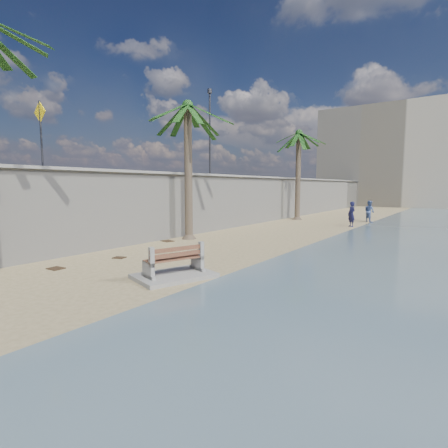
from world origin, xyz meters
The scene contains 14 objects.
ground_plane centered at (0.00, 0.00, 0.00)m, with size 140.00×140.00×0.00m, color tan.
seawall centered at (-5.20, 20.00, 1.75)m, with size 0.45×70.00×3.50m, color gray.
wall_cap centered at (-5.20, 20.00, 3.55)m, with size 0.80×70.00×0.12m, color gray.
end_building centered at (-2.00, 52.00, 7.00)m, with size 18.00×12.00×14.00m, color #B7AA93.
bench_far centered at (0.84, 2.39, 0.43)m, with size 2.28×2.75×0.99m.
palm_mid centered at (-4.09, 8.79, 6.95)m, with size 5.00×5.00×7.94m.
palm_back centered at (-3.77, 22.51, 7.14)m, with size 5.00×5.00×8.15m.
pedestrian_sign centered at (-5.00, 1.50, 5.15)m, with size 0.78×0.07×2.40m.
streetlight centered at (-5.10, 12.00, 6.64)m, with size 0.28×0.28×5.12m.
person_a centered at (1.50, 19.70, 1.02)m, with size 0.74×0.50×2.04m, color #16163D.
person_b centered at (1.77, 23.80, 0.96)m, with size 0.92×0.71×1.91m, color #455A8F.
debris_b centered at (-3.33, 0.88, 0.01)m, with size 0.53×0.42×0.03m, color #382616.
debris_c centered at (-4.48, 7.53, 0.01)m, with size 0.63×0.51×0.03m, color #382616.
debris_d centered at (-3.04, 3.34, 0.01)m, with size 0.46×0.37×0.03m, color #382616.
Camera 1 is at (8.29, -5.44, 2.86)m, focal length 28.00 mm.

